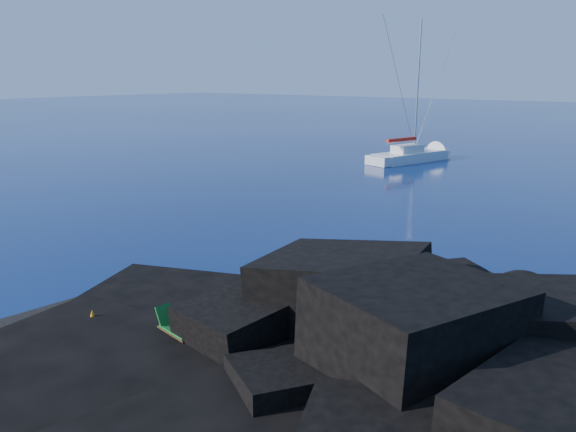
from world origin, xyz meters
name	(u,v)px	position (x,y,z in m)	size (l,w,h in m)	color
ground	(20,321)	(0.00, 0.00, 0.00)	(400.00, 400.00, 0.00)	#030E32
headland	(377,410)	(13.00, 3.00, 0.00)	(24.00, 24.00, 3.60)	black
beach	(105,352)	(4.50, 0.50, 0.00)	(8.50, 6.00, 0.70)	black
surf_foam	(216,311)	(5.00, 5.00, 0.00)	(10.00, 8.00, 0.06)	white
sailboat	(410,161)	(-6.10, 44.46, 0.00)	(2.84, 13.53, 14.18)	silver
deck_chair	(177,325)	(6.32, 1.99, 0.89)	(1.57, 0.69, 1.08)	#166422
towel	(50,356)	(4.03, -1.10, 0.38)	(1.99, 0.94, 0.05)	silver
sunbather	(49,351)	(4.03, -1.10, 0.52)	(1.75, 0.43, 0.23)	tan
marker_cone	(93,317)	(3.03, 1.06, 0.61)	(0.34, 0.34, 0.52)	orange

